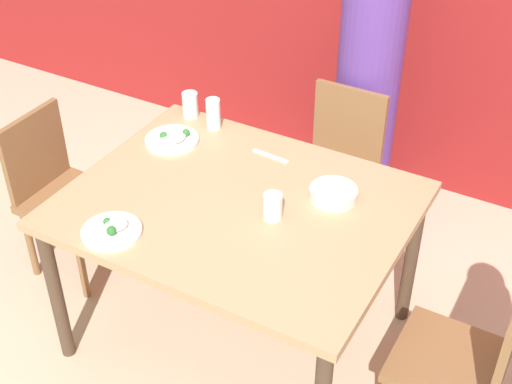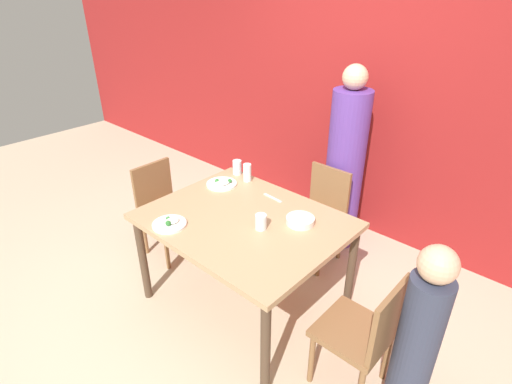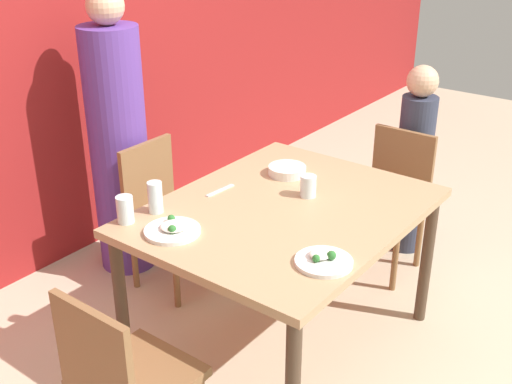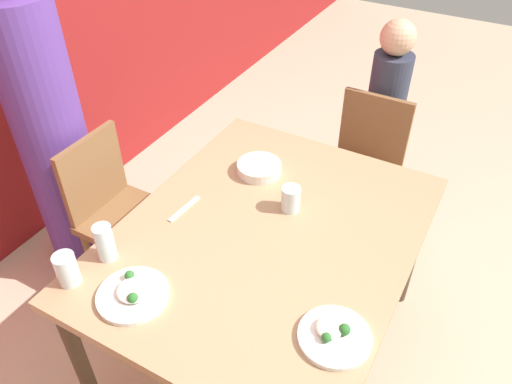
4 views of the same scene
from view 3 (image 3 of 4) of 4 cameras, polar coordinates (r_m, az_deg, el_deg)
ground_plane at (r=3.38m, az=2.30°, el=-13.14°), size 10.00×10.00×0.00m
wall_back at (r=3.88m, az=-17.72°, el=12.89°), size 10.00×0.06×2.70m
dining_table at (r=3.01m, az=2.52°, el=-2.75°), size 1.36×1.07×0.77m
chair_adult_spot at (r=3.66m, az=-8.14°, el=-1.62°), size 0.40×0.40×0.84m
chair_child_spot at (r=3.87m, az=11.91°, el=-0.40°), size 0.40×0.40×0.84m
chair_empty_left at (r=2.52m, az=-11.63°, el=-15.92°), size 0.40×0.40×0.84m
person_adult at (r=3.77m, az=-12.11°, el=3.99°), size 0.33×0.33×1.66m
person_child at (r=4.07m, az=13.81°, el=2.43°), size 0.21×0.21×1.19m
bowl_curry at (r=3.31m, az=2.79°, el=1.97°), size 0.20×0.20×0.05m
plate_rice_adult at (r=2.54m, az=6.00°, el=-6.05°), size 0.23×0.23×0.06m
plate_rice_child at (r=2.77m, az=-7.41°, el=-3.32°), size 0.24×0.24×0.05m
glass_water_tall at (r=3.07m, az=4.67°, el=0.53°), size 0.08×0.08×0.11m
glass_water_short at (r=2.87m, az=-11.56°, el=-1.53°), size 0.08×0.08×0.12m
glass_water_center at (r=2.93m, az=-8.95°, el=-0.47°), size 0.07×0.07×0.15m
fork_steel at (r=3.14m, az=-3.21°, el=0.14°), size 0.18×0.03×0.01m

